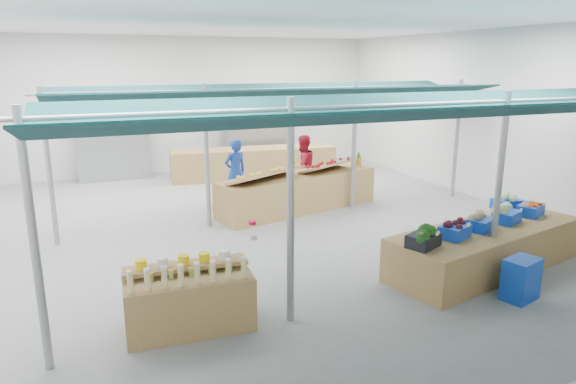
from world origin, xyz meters
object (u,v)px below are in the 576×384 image
(veg_counter, at_px, (486,248))
(crate_stack, at_px, (521,279))
(bottle_shelf, at_px, (189,299))
(fruit_counter, at_px, (298,192))
(vendor_left, at_px, (235,172))
(vendor_right, at_px, (303,166))

(veg_counter, distance_m, crate_stack, 1.18)
(bottle_shelf, distance_m, fruit_counter, 5.77)
(fruit_counter, height_order, crate_stack, fruit_counter)
(bottle_shelf, bearing_deg, veg_counter, 4.76)
(vendor_left, relative_size, vendor_right, 1.00)
(fruit_counter, relative_size, crate_stack, 6.41)
(bottle_shelf, distance_m, veg_counter, 5.06)
(vendor_right, bearing_deg, vendor_left, -13.53)
(veg_counter, height_order, fruit_counter, fruit_counter)
(veg_counter, relative_size, crate_stack, 5.92)
(vendor_left, bearing_deg, vendor_right, 166.47)
(bottle_shelf, relative_size, vendor_right, 1.04)
(bottle_shelf, relative_size, fruit_counter, 0.41)
(fruit_counter, xyz_separation_m, vendor_left, (-1.20, 1.10, 0.38))
(vendor_right, bearing_deg, veg_counter, 85.70)
(bottle_shelf, distance_m, vendor_left, 6.13)
(fruit_counter, relative_size, vendor_right, 2.50)
(bottle_shelf, relative_size, crate_stack, 2.66)
(bottle_shelf, relative_size, veg_counter, 0.45)
(vendor_left, bearing_deg, fruit_counter, 123.96)
(veg_counter, height_order, vendor_right, vendor_right)
(veg_counter, bearing_deg, bottle_shelf, 168.76)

